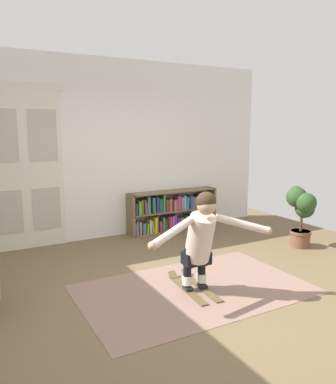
% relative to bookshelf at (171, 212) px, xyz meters
% --- Properties ---
extents(ground_plane, '(7.20, 7.20, 0.00)m').
position_rel_bookshelf_xyz_m(ground_plane, '(-1.13, -2.39, -0.33)').
color(ground_plane, brown).
extents(back_wall, '(6.00, 0.10, 2.90)m').
position_rel_bookshelf_xyz_m(back_wall, '(-1.13, 0.21, 1.12)').
color(back_wall, white).
rests_on(back_wall, ground).
extents(double_door, '(1.22, 0.05, 2.45)m').
position_rel_bookshelf_xyz_m(double_door, '(-2.38, 0.15, 0.90)').
color(double_door, beige).
rests_on(double_door, ground).
extents(rug, '(2.56, 1.60, 0.01)m').
position_rel_bookshelf_xyz_m(rug, '(-1.00, -2.31, -0.32)').
color(rug, '#866659').
rests_on(rug, ground).
extents(bookshelf, '(1.66, 0.30, 0.71)m').
position_rel_bookshelf_xyz_m(bookshelf, '(0.00, 0.00, 0.00)').
color(bookshelf, brown).
rests_on(bookshelf, ground).
extents(potted_plant, '(0.40, 0.48, 0.93)m').
position_rel_bookshelf_xyz_m(potted_plant, '(1.26, -1.77, 0.27)').
color(potted_plant, brown).
rests_on(potted_plant, ground).
extents(skis_pair, '(0.35, 0.88, 0.07)m').
position_rel_bookshelf_xyz_m(skis_pair, '(-0.99, -2.28, -0.30)').
color(skis_pair, brown).
rests_on(skis_pair, rug).
extents(person_skier, '(1.42, 0.63, 1.09)m').
position_rel_bookshelf_xyz_m(person_skier, '(-1.01, -2.45, 0.34)').
color(person_skier, white).
rests_on(person_skier, skis_pair).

